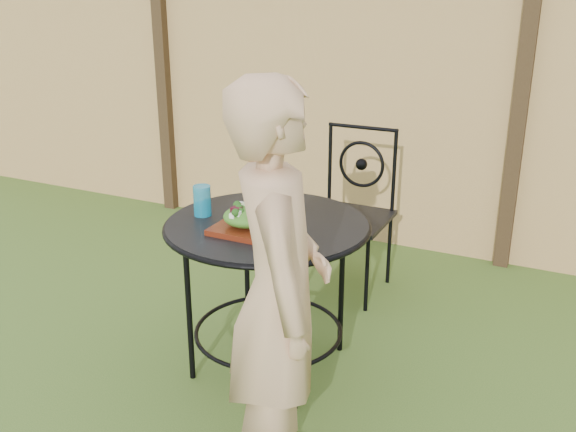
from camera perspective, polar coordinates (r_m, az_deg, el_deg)
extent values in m
plane|color=#2F4D19|center=(3.09, -14.04, -14.62)|extent=(60.00, 60.00, 0.00)
cube|color=#DEAF6D|center=(4.51, 3.12, 9.46)|extent=(8.00, 0.05, 1.80)
cube|color=black|center=(5.11, -10.90, 10.93)|extent=(0.09, 0.09, 1.90)
cube|color=black|center=(4.13, 19.82, 8.05)|extent=(0.09, 0.09, 1.90)
cylinder|color=black|center=(2.85, -1.85, -0.74)|extent=(0.90, 0.90, 0.02)
torus|color=black|center=(2.85, -1.85, -0.85)|extent=(0.92, 0.92, 0.02)
torus|color=black|center=(3.08, -1.74, -10.10)|extent=(0.70, 0.70, 0.02)
cylinder|color=black|center=(3.11, 4.78, -6.20)|extent=(0.03, 0.03, 0.71)
cylinder|color=black|center=(3.31, -3.68, -4.45)|extent=(0.03, 0.03, 0.71)
cylinder|color=black|center=(2.92, -8.80, -8.23)|extent=(0.03, 0.03, 0.71)
cylinder|color=black|center=(2.69, 0.61, -10.65)|extent=(0.03, 0.03, 0.71)
cube|color=black|center=(3.70, 5.28, -0.21)|extent=(0.46, 0.46, 0.03)
cylinder|color=black|center=(3.75, 6.68, 7.83)|extent=(0.42, 0.02, 0.02)
torus|color=black|center=(3.81, 6.55, 4.59)|extent=(0.28, 0.02, 0.28)
cylinder|color=black|center=(3.69, 1.14, -4.08)|extent=(0.02, 0.02, 0.44)
cylinder|color=black|center=(3.55, 7.02, -5.21)|extent=(0.02, 0.02, 0.44)
cylinder|color=black|center=(4.02, 3.54, -1.99)|extent=(0.02, 0.02, 0.44)
cylinder|color=black|center=(3.90, 8.97, -2.93)|extent=(0.02, 0.02, 0.44)
cylinder|color=black|center=(3.88, 3.75, 4.67)|extent=(0.02, 0.02, 0.50)
cylinder|color=black|center=(3.75, 9.41, 3.91)|extent=(0.02, 0.02, 0.50)
imported|color=tan|center=(2.17, -0.82, -7.07)|extent=(0.57, 0.64, 1.47)
cube|color=#4D170B|center=(2.75, -3.57, -1.04)|extent=(0.27, 0.27, 0.02)
ellipsoid|color=#235614|center=(2.73, -3.60, -0.03)|extent=(0.21, 0.21, 0.08)
cylinder|color=silver|center=(2.69, -3.47, 2.55)|extent=(0.01, 0.01, 0.18)
cylinder|color=#0E7CA4|center=(2.93, -7.63, 1.36)|extent=(0.08, 0.08, 0.14)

